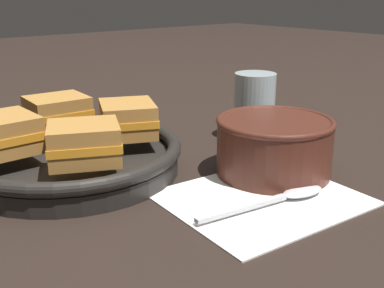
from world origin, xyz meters
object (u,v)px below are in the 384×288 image
spoon (287,196)px  sandwich_near_right (5,134)px  skillet (72,157)px  drinking_glass (254,107)px  sandwich_far_left (84,143)px  sandwich_far_right (128,119)px  sandwich_near_left (58,112)px  soup_bowl (274,143)px

spoon → sandwich_near_right: (-0.23, 0.27, 0.06)m
skillet → drinking_glass: drinking_glass is taller
sandwich_near_right → drinking_glass: drinking_glass is taller
sandwich_far_left → sandwich_far_right: size_ratio=1.00×
sandwich_near_left → sandwich_far_right: same height
spoon → drinking_glass: drinking_glass is taller
sandwich_near_left → drinking_glass: drinking_glass is taller
skillet → sandwich_far_left: 0.09m
soup_bowl → skillet: soup_bowl is taller
sandwich_near_left → sandwich_near_right: (-0.10, -0.06, 0.00)m
sandwich_far_right → drinking_glass: bearing=-8.7°
soup_bowl → sandwich_near_left: (-0.18, 0.26, 0.02)m
spoon → sandwich_near_left: size_ratio=2.00×
spoon → sandwich_far_right: size_ratio=1.65×
spoon → sandwich_far_right: 0.25m
drinking_glass → sandwich_near_right: bearing=169.0°
sandwich_far_right → drinking_glass: 0.22m
skillet → sandwich_far_left: (-0.02, -0.08, 0.04)m
spoon → sandwich_near_left: (-0.13, 0.33, 0.06)m
sandwich_near_left → spoon: bearing=-68.7°
skillet → sandwich_near_left: 0.09m
skillet → sandwich_near_right: (-0.08, 0.02, 0.04)m
sandwich_far_right → drinking_glass: size_ratio=0.99×
soup_bowl → drinking_glass: drinking_glass is taller
sandwich_near_right → sandwich_far_right: bearing=-14.2°
sandwich_near_left → skillet: bearing=-104.2°
soup_bowl → skillet: bearing=138.1°
skillet → sandwich_near_left: bearing=75.8°
soup_bowl → sandwich_far_left: size_ratio=1.42×
sandwich_far_right → skillet: bearing=165.8°
skillet → sandwich_far_right: sandwich_far_right is taller
soup_bowl → sandwich_near_left: bearing=125.0°
spoon → drinking_glass: bearing=61.2°
skillet → sandwich_near_right: bearing=165.8°
sandwich_near_left → soup_bowl: bearing=-55.0°
soup_bowl → skillet: (-0.20, 0.18, -0.02)m
sandwich_near_right → sandwich_near_left: bearing=30.8°
spoon → sandwich_far_left: bearing=143.2°
soup_bowl → sandwich_far_right: size_ratio=1.43×
sandwich_far_left → sandwich_far_right: same height
sandwich_near_right → drinking_glass: (0.38, -0.07, -0.01)m
spoon → skillet: (-0.15, 0.25, 0.01)m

